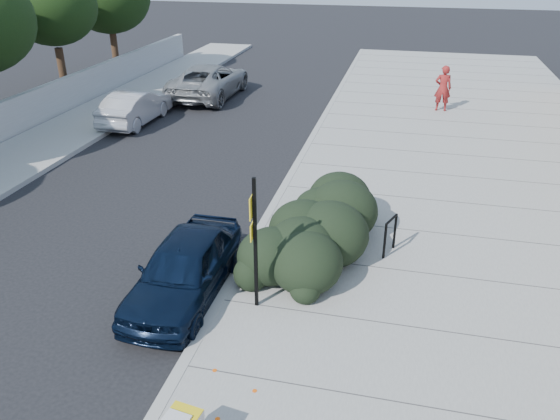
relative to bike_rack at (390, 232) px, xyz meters
The scene contains 12 objects.
ground 4.32m from the bike_rack, 140.57° to the right, with size 120.00×120.00×0.00m, color black.
sidewalk_near 3.31m from the bike_rack, 44.81° to the left, with size 11.20×50.00×0.15m, color gray.
curb_near 4.06m from the bike_rack, 145.15° to the left, with size 0.22×50.00×0.17m, color #9E9E99.
curb_far 11.54m from the bike_rack, 168.52° to the left, with size 0.22×50.00×0.17m, color #9E9E99.
tree_far_e 19.72m from the bike_rack, 144.43° to the left, with size 4.00×4.00×5.90m.
bike_rack is the anchor object (origin of this frame).
sign_post 3.83m from the bike_rack, 132.81° to the right, with size 0.11×0.32×2.80m.
hedge 1.82m from the bike_rack, behind, with size 2.20×4.40×1.65m, color black.
sedan_navy 4.81m from the bike_rack, 148.30° to the right, with size 1.59×3.96×1.35m, color black.
wagon_silver 13.78m from the bike_rack, 141.56° to the left, with size 1.43×4.09×1.35m, color #AFAFB4.
suv_silver 16.25m from the bike_rack, 124.87° to the left, with size 2.61×5.66×1.57m, color gray.
pedestrian 12.98m from the bike_rack, 83.25° to the left, with size 0.71×0.47×1.95m, color maroon.
Camera 1 is at (3.35, -8.75, 6.79)m, focal length 35.00 mm.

